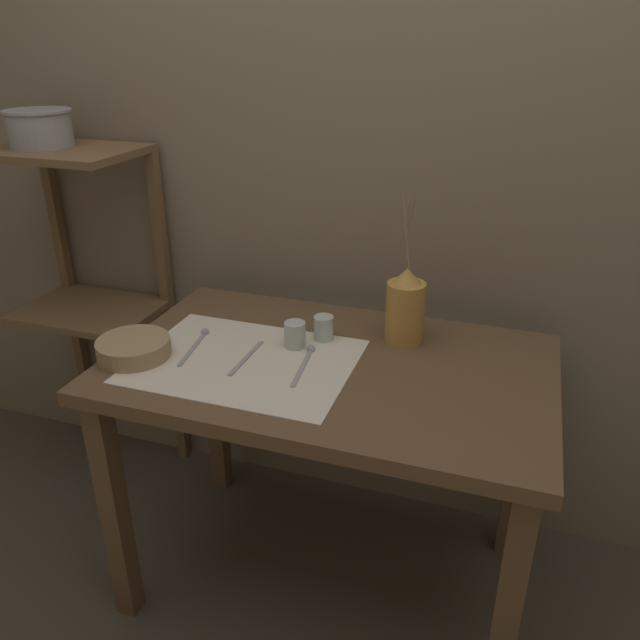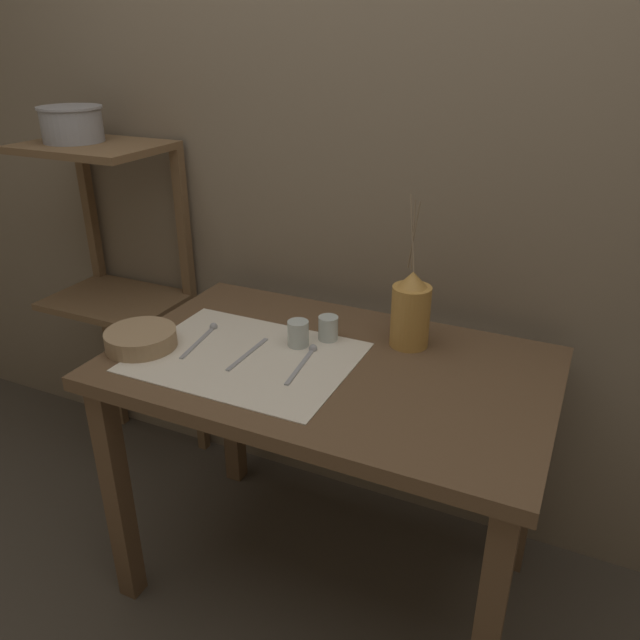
# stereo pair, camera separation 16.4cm
# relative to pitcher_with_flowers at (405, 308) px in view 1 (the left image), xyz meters

# --- Properties ---
(ground_plane) EXTENTS (12.00, 12.00, 0.00)m
(ground_plane) POSITION_rel_pitcher_with_flowers_xyz_m (-0.16, -0.19, -0.90)
(ground_plane) COLOR #473F35
(stone_wall_back) EXTENTS (7.00, 0.06, 2.40)m
(stone_wall_back) POSITION_rel_pitcher_with_flowers_xyz_m (-0.16, 0.29, 0.30)
(stone_wall_back) COLOR #7A6B56
(stone_wall_back) RESTS_ON ground_plane
(wooden_table) EXTENTS (1.19, 0.73, 0.79)m
(wooden_table) POSITION_rel_pitcher_with_flowers_xyz_m (-0.16, -0.19, -0.22)
(wooden_table) COLOR brown
(wooden_table) RESTS_ON ground_plane
(wooden_shelf_unit) EXTENTS (0.48, 0.35, 1.26)m
(wooden_shelf_unit) POSITION_rel_pitcher_with_flowers_xyz_m (-1.14, 0.11, -0.02)
(wooden_shelf_unit) COLOR brown
(wooden_shelf_unit) RESTS_ON ground_plane
(linen_cloth) EXTENTS (0.58, 0.44, 0.00)m
(linen_cloth) POSITION_rel_pitcher_with_flowers_xyz_m (-0.38, -0.26, -0.10)
(linen_cloth) COLOR beige
(linen_cloth) RESTS_ON wooden_table
(pitcher_with_flowers) EXTENTS (0.11, 0.11, 0.42)m
(pitcher_with_flowers) POSITION_rel_pitcher_with_flowers_xyz_m (0.00, 0.00, 0.00)
(pitcher_with_flowers) COLOR #B7843D
(pitcher_with_flowers) RESTS_ON wooden_table
(wooden_bowl) EXTENTS (0.20, 0.20, 0.05)m
(wooden_bowl) POSITION_rel_pitcher_with_flowers_xyz_m (-0.68, -0.34, -0.08)
(wooden_bowl) COLOR #9E7F5B
(wooden_bowl) RESTS_ON wooden_table
(glass_tumbler_near) EXTENTS (0.06, 0.06, 0.07)m
(glass_tumbler_near) POSITION_rel_pitcher_with_flowers_xyz_m (-0.28, -0.14, -0.06)
(glass_tumbler_near) COLOR #B7C1BC
(glass_tumbler_near) RESTS_ON wooden_table
(glass_tumbler_far) EXTENTS (0.06, 0.06, 0.07)m
(glass_tumbler_far) POSITION_rel_pitcher_with_flowers_xyz_m (-0.22, -0.07, -0.06)
(glass_tumbler_far) COLOR #B7C1BC
(glass_tumbler_far) RESTS_ON wooden_table
(spoon_outer) EXTENTS (0.05, 0.21, 0.02)m
(spoon_outer) POSITION_rel_pitcher_with_flowers_xyz_m (-0.55, -0.19, -0.10)
(spoon_outer) COLOR #939399
(spoon_outer) RESTS_ON wooden_table
(fork_outer) EXTENTS (0.01, 0.20, 0.00)m
(fork_outer) POSITION_rel_pitcher_with_flowers_xyz_m (-0.38, -0.25, -0.10)
(fork_outer) COLOR #939399
(fork_outer) RESTS_ON wooden_table
(spoon_inner) EXTENTS (0.04, 0.21, 0.02)m
(spoon_inner) POSITION_rel_pitcher_with_flowers_xyz_m (-0.23, -0.19, -0.10)
(spoon_inner) COLOR #939399
(spoon_inner) RESTS_ON wooden_table
(metal_pot_large) EXTENTS (0.21, 0.21, 0.11)m
(metal_pot_large) POSITION_rel_pitcher_with_flowers_xyz_m (-1.22, 0.06, 0.43)
(metal_pot_large) COLOR #939399
(metal_pot_large) RESTS_ON wooden_shelf_unit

